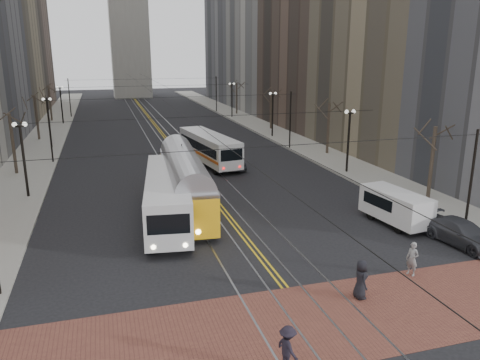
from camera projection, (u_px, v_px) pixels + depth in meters
ground at (278, 279)px, 23.20m from camera, size 260.00×260.00×0.00m
sidewalk_left at (46, 138)px, 60.71m from camera, size 5.00×140.00×0.15m
sidewalk_right at (264, 128)px, 68.90m from camera, size 5.00×140.00×0.15m
crosswalk_band at (312, 322)px, 19.49m from camera, size 25.00×6.00×0.01m
streetcar_rails at (162, 133)px, 64.83m from camera, size 4.80×130.00×0.02m
centre_lines at (162, 133)px, 64.83m from camera, size 0.42×130.00×0.01m
building_right_mid at (331, 9)px, 68.22m from camera, size 16.00×20.00×34.00m
building_right_far at (249, 10)px, 104.44m from camera, size 16.00×20.00×40.00m
lamp_posts at (181, 132)px, 49.05m from camera, size 27.60×57.20×5.60m
street_trees at (171, 123)px, 55.07m from camera, size 31.68×53.28×5.60m
trolley_wires at (172, 115)px, 54.43m from camera, size 25.96×120.00×6.60m
transit_bus at (168, 198)px, 30.76m from camera, size 4.22×12.90×3.17m
streetcar at (185, 186)px, 33.22m from camera, size 3.54×14.11×3.29m
rear_bus at (209, 149)px, 46.92m from camera, size 4.05×11.61×2.97m
cargo_van at (395, 208)px, 30.26m from camera, size 2.52×5.22×2.22m
sedan_grey at (232, 160)px, 45.16m from camera, size 1.91×4.63×1.57m
sedan_silver at (218, 146)px, 52.40m from camera, size 1.61×4.27×1.39m
sedan_parked at (462, 233)px, 27.15m from camera, size 2.65×5.16×1.43m
pedestrian_a at (361, 279)px, 21.16m from camera, size 0.69×0.96×1.84m
pedestrian_b at (412, 259)px, 23.37m from camera, size 0.63×0.74×1.74m
pedestrian_d at (288, 348)px, 16.37m from camera, size 0.88×1.21×1.68m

